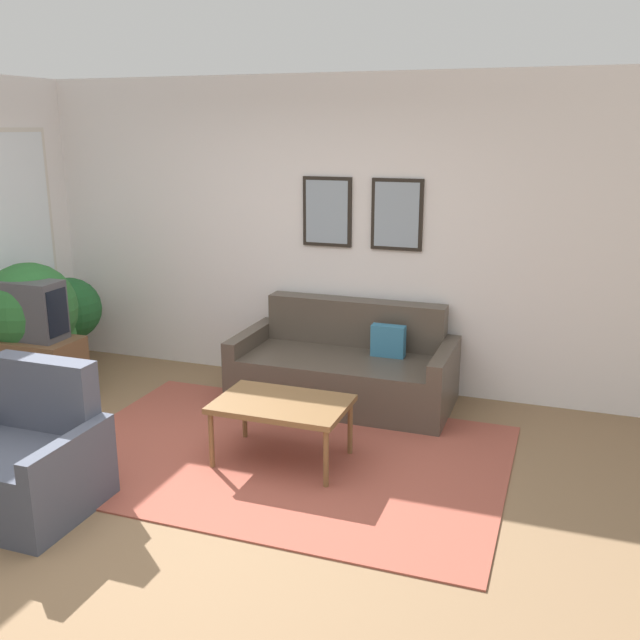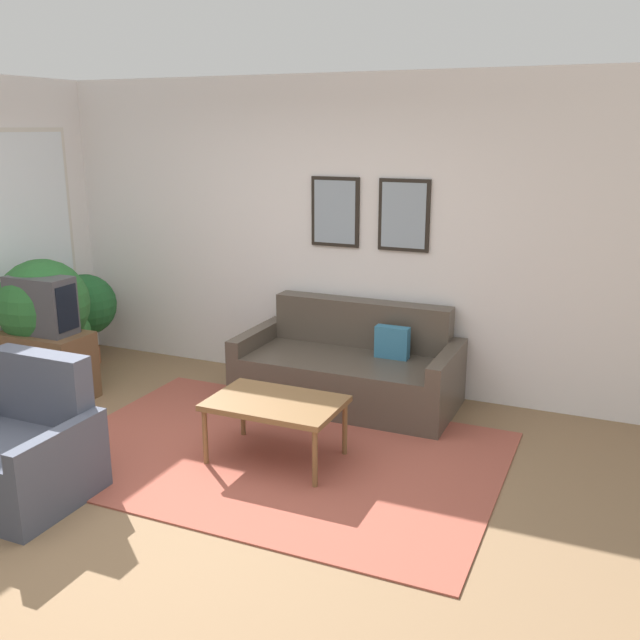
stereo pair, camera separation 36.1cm
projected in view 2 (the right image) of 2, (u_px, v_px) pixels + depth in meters
name	position (u px, v px, depth m)	size (l,w,h in m)	color
ground_plane	(162.00, 501.00, 4.46)	(16.00, 16.00, 0.00)	#846647
area_rug	(276.00, 454.00, 5.08)	(3.12, 2.14, 0.01)	#9E4C3D
wall_back	(322.00, 233.00, 6.32)	(8.00, 0.09, 2.70)	silver
couch	(350.00, 370.00, 6.01)	(1.81, 0.90, 0.82)	#4C4238
coffee_table	(276.00, 406.00, 4.90)	(0.90, 0.60, 0.45)	brown
tv_stand	(47.00, 365.00, 6.09)	(0.77, 0.43, 0.58)	brown
tv	(41.00, 305.00, 5.95)	(0.56, 0.28, 0.48)	#424247
armchair	(18.00, 454.00, 4.45)	(0.88, 0.76, 0.88)	#474C5B
potted_plant_tall	(44.00, 307.00, 6.18)	(0.79, 0.79, 1.17)	#935638
potted_plant_by_window	(86.00, 306.00, 6.91)	(0.59, 0.59, 0.89)	#935638
potted_plant_small	(70.00, 336.00, 6.68)	(0.38, 0.38, 0.61)	beige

